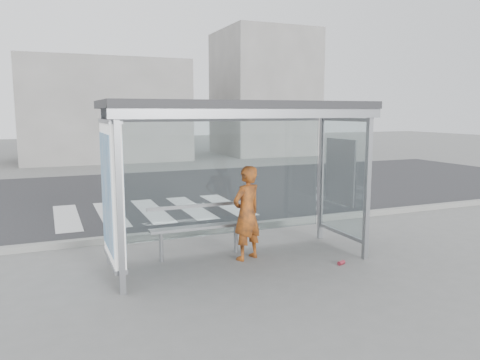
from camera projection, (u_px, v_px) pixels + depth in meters
name	position (u px, v px, depth m)	size (l,w,h in m)	color
ground	(239.00, 261.00, 7.75)	(80.00, 80.00, 0.00)	slate
road	(151.00, 193.00, 14.14)	(30.00, 10.00, 0.01)	#28282A
curb	(203.00, 230.00, 9.52)	(30.00, 0.18, 0.12)	gray
crosswalk	(152.00, 211.00, 11.67)	(4.55, 3.00, 0.00)	silver
bus_shelter	(216.00, 142.00, 7.38)	(4.25, 1.65, 2.62)	gray
building_center	(104.00, 111.00, 23.83)	(8.00, 5.00, 5.00)	gray
building_right	(264.00, 93.00, 27.10)	(5.00, 5.00, 7.00)	gray
person	(247.00, 213.00, 7.75)	(0.58, 0.38, 1.58)	orange
bench	(199.00, 227.00, 7.93)	(1.70, 0.31, 0.88)	gray
soda_can	(341.00, 263.00, 7.55)	(0.07, 0.07, 0.13)	#CB3B4F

